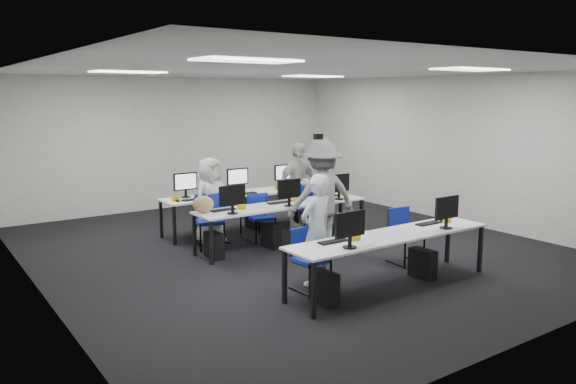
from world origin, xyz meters
TOP-DOWN VIEW (x-y plane):
  - room at (0.00, 0.00)m, footprint 9.00×9.02m
  - ceiling_panels at (0.00, 0.00)m, footprint 5.20×4.60m
  - desk_front at (0.00, -2.40)m, footprint 3.20×0.70m
  - desk_mid at (0.00, 0.20)m, footprint 3.20×0.70m
  - desk_back at (0.00, 1.60)m, footprint 3.20×0.70m
  - equipment_front at (-0.19, -2.42)m, footprint 2.51×0.41m
  - equipment_mid at (-0.19, 0.18)m, footprint 2.91×0.41m
  - equipment_back at (0.19, 1.62)m, footprint 2.91×0.41m
  - chair_0 at (-0.99, -1.89)m, footprint 0.43×0.47m
  - chair_1 at (0.98, -1.74)m, footprint 0.47×0.50m
  - chair_2 at (-1.12, 0.80)m, footprint 0.56×0.59m
  - chair_3 at (-0.15, 0.68)m, footprint 0.48×0.51m
  - chair_4 at (0.95, 0.68)m, footprint 0.58×0.61m
  - chair_5 at (-0.98, 0.98)m, footprint 0.57×0.60m
  - chair_6 at (-0.14, 0.96)m, footprint 0.49×0.52m
  - chair_7 at (1.13, 1.09)m, footprint 0.45×0.49m
  - handbag at (-1.45, 0.35)m, footprint 0.40×0.34m
  - student_0 at (-0.77, -1.74)m, footprint 0.63×0.48m
  - student_1 at (1.23, 0.79)m, footprint 0.92×0.74m
  - student_2 at (-0.94, 1.07)m, footprint 0.86×0.69m
  - student_3 at (0.99, 1.14)m, footprint 1.03×0.54m
  - photographer at (0.38, -0.40)m, footprint 1.32×0.95m
  - dslr_camera at (0.42, -0.22)m, footprint 0.18×0.21m

SIDE VIEW (x-z plane):
  - chair_6 at x=-0.14m, z-range -0.15..0.66m
  - chair_0 at x=-0.99m, z-range -0.15..0.68m
  - chair_3 at x=-0.15m, z-range -0.15..0.68m
  - chair_1 at x=0.98m, z-range -0.16..0.70m
  - chair_7 at x=1.13m, z-range -0.16..0.70m
  - chair_2 at x=-1.12m, z-range -0.17..0.74m
  - chair_5 at x=-0.98m, z-range -0.17..0.77m
  - chair_4 at x=0.95m, z-range -0.18..0.78m
  - equipment_mid at x=-0.19m, z-range -0.24..0.95m
  - equipment_back at x=0.19m, z-range -0.24..0.95m
  - equipment_front at x=-0.19m, z-range -0.24..0.95m
  - desk_front at x=0.00m, z-range 0.32..1.05m
  - desk_mid at x=0.00m, z-range 0.32..1.05m
  - desk_back at x=0.00m, z-range 0.32..1.05m
  - student_2 at x=-0.94m, z-range 0.00..1.52m
  - student_0 at x=-0.77m, z-range 0.00..1.55m
  - student_3 at x=0.99m, z-range 0.00..1.68m
  - handbag at x=-1.45m, z-range 0.73..1.01m
  - student_1 at x=1.23m, z-range 0.00..1.79m
  - photographer at x=0.38m, z-range 0.00..1.85m
  - room at x=0.00m, z-range 0.00..3.00m
  - dslr_camera at x=0.42m, z-range 1.86..1.96m
  - ceiling_panels at x=0.00m, z-range 2.98..2.99m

